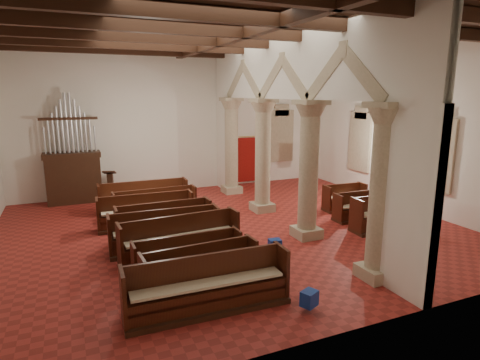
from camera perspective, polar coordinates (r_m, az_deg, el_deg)
name	(u,v)px	position (r m, az deg, el deg)	size (l,w,h in m)	color
floor	(232,229)	(12.85, -1.09, -7.05)	(14.00, 14.00, 0.00)	maroon
ceiling	(232,31)	(12.26, -1.21, 20.46)	(14.00, 14.00, 0.00)	#331C11
wall_back	(180,122)	(17.88, -8.48, 8.12)	(14.00, 0.02, 6.00)	white
wall_front	(366,169)	(7.06, 17.50, 1.49)	(14.00, 0.02, 6.00)	white
wall_right	(407,128)	(16.17, 22.67, 6.89)	(0.02, 12.00, 6.00)	white
ceiling_beams	(232,37)	(12.23, -1.21, 19.63)	(13.80, 11.80, 0.30)	#321B0F
arcade	(284,115)	(12.94, 6.34, 9.14)	(0.90, 11.90, 6.00)	#BFAC8E
window_right_a	(438,155)	(15.24, 26.39, 3.25)	(0.03, 1.00, 2.20)	#2E684D
window_right_b	(360,142)	(18.06, 16.76, 5.22)	(0.03, 1.00, 2.20)	#2E684D
window_back	(281,136)	(19.80, 5.81, 6.25)	(1.00, 0.03, 2.20)	#2E684D
pipe_organ	(73,168)	(16.99, -22.68, 1.55)	(2.10, 0.85, 4.40)	#321B0F
lectern	(111,187)	(17.21, -17.90, -0.93)	(0.58, 0.61, 1.21)	#321C0F
dossal_curtain	(253,159)	(19.21, 1.91, 3.01)	(1.80, 0.07, 2.17)	maroon
processional_banner	(307,171)	(18.51, 9.57, 1.28)	(0.51, 0.66, 2.24)	#321B0F
hymnal_box_a	(309,298)	(8.41, 9.82, -16.26)	(0.32, 0.26, 0.32)	#181596
hymnal_box_b	(275,245)	(10.93, 4.97, -9.20)	(0.32, 0.26, 0.32)	navy
hymnal_box_c	(209,223)	(12.68, -4.44, -6.17)	(0.30, 0.25, 0.30)	navy
tube_heater_a	(198,293)	(8.74, -6.05, -15.72)	(0.11, 0.11, 1.07)	white
tube_heater_b	(219,300)	(8.47, -3.04, -16.62)	(0.11, 0.11, 1.11)	white
nave_pew_0	(208,293)	(8.27, -4.52, -15.76)	(3.33, 0.84, 1.12)	#321B0F
nave_pew_1	(201,276)	(9.08, -5.60, -13.37)	(2.62, 0.81, 1.01)	#321B0F
nave_pew_2	(189,262)	(9.83, -7.34, -11.44)	(2.62, 0.68, 0.95)	#321B0F
nave_pew_3	(181,245)	(10.73, -8.40, -9.07)	(3.19, 0.93, 1.13)	#321B0F
nave_pew_4	(165,237)	(11.36, -10.57, -7.94)	(3.03, 0.89, 1.11)	#321B0F
nave_pew_5	(165,227)	(12.22, -10.68, -6.53)	(2.81, 0.74, 1.08)	#321B0F
nave_pew_6	(146,216)	(13.39, -13.18, -5.01)	(3.05, 0.82, 1.06)	#321B0F
nave_pew_7	(156,208)	(14.37, -11.90, -3.87)	(2.89, 0.73, 0.98)	#321B0F
nave_pew_8	(144,201)	(15.18, -13.49, -2.94)	(3.20, 0.80, 1.09)	#321B0F
aisle_pew_0	(385,218)	(13.52, 19.90, -5.16)	(2.28, 0.83, 1.11)	#321B0F
aisle_pew_1	(359,210)	(14.35, 16.61, -4.15)	(1.87, 0.68, 0.96)	#321B0F
aisle_pew_2	(344,201)	(15.36, 14.62, -2.95)	(1.64, 0.71, 0.96)	#321B0F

